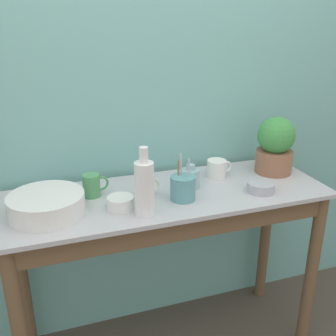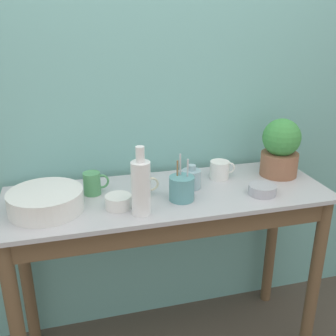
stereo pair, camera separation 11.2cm
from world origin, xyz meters
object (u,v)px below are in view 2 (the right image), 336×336
bottle_short (191,178)px  bowl_small_steel (262,190)px  mug_white (220,170)px  mug_green (93,183)px  bowl_small_enamel_white (118,202)px  potted_plant (281,148)px  utensil_cup (182,188)px  mug_cream (143,186)px  bottle_tall (141,187)px  bowl_wash_large (46,201)px

bottle_short → bowl_small_steel: bottle_short is taller
mug_white → bowl_small_steel: (0.11, -0.23, -0.02)m
mug_green → bowl_small_enamel_white: (0.09, -0.16, -0.02)m
mug_white → potted_plant: bearing=-6.5°
bottle_short → utensil_cup: utensil_cup is taller
mug_cream → bowl_small_enamel_white: size_ratio=1.00×
bottle_tall → mug_green: size_ratio=2.48×
bottle_tall → mug_cream: bearing=76.1°
bottle_tall → mug_cream: 0.18m
bowl_wash_large → potted_plant: bearing=5.6°
mug_green → mug_cream: 0.23m
mug_cream → utensil_cup: bearing=-26.5°
bowl_wash_large → bowl_small_enamel_white: (0.29, -0.05, -0.02)m
bottle_tall → mug_green: 0.30m
bowl_wash_large → utensil_cup: bearing=-4.4°
bottle_short → mug_green: bottle_short is taller
bottle_tall → mug_cream: (0.04, 0.16, -0.07)m
bottle_tall → bowl_small_steel: bearing=4.5°
bowl_small_steel → bowl_wash_large: bearing=175.0°
mug_cream → bowl_small_enamel_white: mug_cream is taller
bottle_short → bowl_small_steel: (0.29, -0.15, -0.02)m
mug_green → mug_white: bearing=2.7°
potted_plant → bowl_small_steel: (-0.19, -0.19, -0.12)m
bowl_small_steel → mug_cream: bearing=167.6°
bowl_small_enamel_white → potted_plant: bearing=10.9°
potted_plant → mug_white: (-0.30, 0.03, -0.10)m
bowl_wash_large → mug_cream: size_ratio=2.75×
bottle_short → bottle_tall: bearing=-144.8°
mug_cream → bowl_small_steel: (0.52, -0.11, -0.03)m
bottle_tall → bowl_small_enamel_white: bottle_tall is taller
potted_plant → mug_green: potted_plant is taller
bowl_small_enamel_white → mug_white: bearing=20.1°
mug_green → mug_cream: bearing=-21.0°
mug_white → utensil_cup: utensil_cup is taller
potted_plant → mug_cream: 0.72m
bottle_short → bowl_small_steel: 0.32m
bottle_short → mug_cream: bearing=-171.8°
bowl_small_enamel_white → bottle_tall: bearing=-42.5°
mug_green → utensil_cup: 0.40m
potted_plant → utensil_cup: (-0.55, -0.15, -0.09)m
utensil_cup → bowl_wash_large: bearing=175.6°
mug_white → bowl_small_steel: 0.25m
mug_white → mug_cream: 0.42m
potted_plant → bowl_small_steel: potted_plant is taller
mug_green → mug_white: size_ratio=0.89×
bottle_tall → mug_green: (-0.17, 0.24, -0.07)m
mug_green → bottle_short: bearing=-6.1°
mug_white → bowl_small_enamel_white: (-0.53, -0.19, -0.02)m
mug_cream → potted_plant: bearing=6.2°
bottle_short → utensil_cup: size_ratio=0.56×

